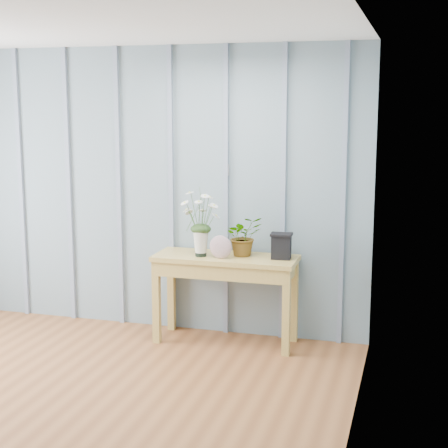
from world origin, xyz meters
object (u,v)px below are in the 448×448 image
(sideboard, at_px, (226,269))
(carved_box, at_px, (281,246))
(felt_disc_vessel, at_px, (221,247))
(daisy_vase, at_px, (201,212))

(sideboard, relative_size, carved_box, 5.63)
(sideboard, xyz_separation_m, felt_disc_vessel, (-0.01, -0.10, 0.21))
(daisy_vase, distance_m, felt_disc_vessel, 0.33)
(felt_disc_vessel, xyz_separation_m, carved_box, (0.48, 0.12, 0.01))
(daisy_vase, xyz_separation_m, carved_box, (0.66, 0.09, -0.26))
(sideboard, height_order, felt_disc_vessel, felt_disc_vessel)
(sideboard, height_order, carved_box, carved_box)
(sideboard, bearing_deg, daisy_vase, -161.73)
(felt_disc_vessel, relative_size, carved_box, 0.91)
(felt_disc_vessel, height_order, carved_box, carved_box)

